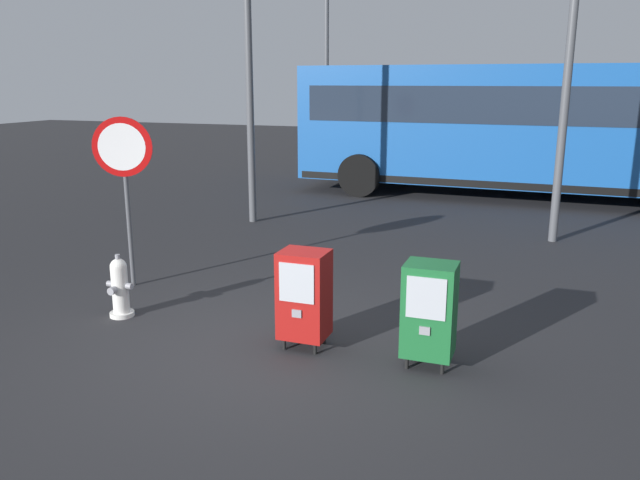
{
  "coord_description": "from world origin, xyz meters",
  "views": [
    {
      "loc": [
        2.69,
        -5.37,
        2.67
      ],
      "look_at": [
        0.3,
        1.2,
        0.9
      ],
      "focal_mm": 35.48,
      "sensor_mm": 36.0,
      "label": 1
    }
  ],
  "objects_px": {
    "fire_hydrant": "(120,287)",
    "street_light_far_left": "(327,29)",
    "stop_sign": "(124,166)",
    "bus_far": "(618,117)",
    "bus_near": "(531,124)",
    "newspaper_box_secondary": "(304,294)",
    "newspaper_box_primary": "(429,310)"
  },
  "relations": [
    {
      "from": "fire_hydrant",
      "to": "street_light_far_left",
      "type": "xyz_separation_m",
      "value": [
        -2.04,
        12.98,
        3.79
      ]
    },
    {
      "from": "stop_sign",
      "to": "bus_near",
      "type": "distance_m",
      "value": 9.81
    },
    {
      "from": "bus_near",
      "to": "street_light_far_left",
      "type": "relative_size",
      "value": 1.47
    },
    {
      "from": "fire_hydrant",
      "to": "street_light_far_left",
      "type": "bearing_deg",
      "value": 98.94
    },
    {
      "from": "newspaper_box_primary",
      "to": "street_light_far_left",
      "type": "distance_m",
      "value": 14.68
    },
    {
      "from": "fire_hydrant",
      "to": "street_light_far_left",
      "type": "relative_size",
      "value": 0.1
    },
    {
      "from": "newspaper_box_primary",
      "to": "bus_far",
      "type": "xyz_separation_m",
      "value": [
        2.6,
        13.36,
        1.14
      ]
    },
    {
      "from": "newspaper_box_secondary",
      "to": "street_light_far_left",
      "type": "relative_size",
      "value": 0.14
    },
    {
      "from": "newspaper_box_primary",
      "to": "stop_sign",
      "type": "xyz_separation_m",
      "value": [
        -4.16,
        1.09,
        1.03
      ]
    },
    {
      "from": "fire_hydrant",
      "to": "newspaper_box_secondary",
      "type": "distance_m",
      "value": 2.33
    },
    {
      "from": "newspaper_box_primary",
      "to": "newspaper_box_secondary",
      "type": "height_order",
      "value": "same"
    },
    {
      "from": "newspaper_box_secondary",
      "to": "stop_sign",
      "type": "height_order",
      "value": "stop_sign"
    },
    {
      "from": "newspaper_box_primary",
      "to": "street_light_far_left",
      "type": "xyz_separation_m",
      "value": [
        -5.64,
        13.07,
        3.57
      ]
    },
    {
      "from": "fire_hydrant",
      "to": "stop_sign",
      "type": "xyz_separation_m",
      "value": [
        -0.57,
        1.0,
        1.25
      ]
    },
    {
      "from": "newspaper_box_secondary",
      "to": "bus_far",
      "type": "xyz_separation_m",
      "value": [
        3.88,
        13.35,
        1.14
      ]
    },
    {
      "from": "stop_sign",
      "to": "bus_far",
      "type": "distance_m",
      "value": 14.01
    },
    {
      "from": "fire_hydrant",
      "to": "street_light_far_left",
      "type": "height_order",
      "value": "street_light_far_left"
    },
    {
      "from": "street_light_far_left",
      "to": "bus_far",
      "type": "bearing_deg",
      "value": 1.96
    },
    {
      "from": "bus_near",
      "to": "street_light_far_left",
      "type": "xyz_separation_m",
      "value": [
        -6.12,
        3.34,
        2.43
      ]
    },
    {
      "from": "bus_near",
      "to": "street_light_far_left",
      "type": "height_order",
      "value": "street_light_far_left"
    },
    {
      "from": "fire_hydrant",
      "to": "newspaper_box_primary",
      "type": "relative_size",
      "value": 0.73
    },
    {
      "from": "bus_far",
      "to": "street_light_far_left",
      "type": "bearing_deg",
      "value": -176.21
    },
    {
      "from": "newspaper_box_primary",
      "to": "bus_near",
      "type": "xyz_separation_m",
      "value": [
        0.48,
        9.73,
        1.14
      ]
    },
    {
      "from": "fire_hydrant",
      "to": "bus_near",
      "type": "height_order",
      "value": "bus_near"
    },
    {
      "from": "newspaper_box_secondary",
      "to": "newspaper_box_primary",
      "type": "bearing_deg",
      "value": -0.3
    },
    {
      "from": "bus_near",
      "to": "street_light_far_left",
      "type": "distance_m",
      "value": 7.39
    },
    {
      "from": "fire_hydrant",
      "to": "newspaper_box_secondary",
      "type": "bearing_deg",
      "value": -2.1
    },
    {
      "from": "street_light_far_left",
      "to": "bus_near",
      "type": "bearing_deg",
      "value": -28.65
    },
    {
      "from": "stop_sign",
      "to": "newspaper_box_secondary",
      "type": "bearing_deg",
      "value": -20.5
    },
    {
      "from": "newspaper_box_secondary",
      "to": "bus_near",
      "type": "bearing_deg",
      "value": 79.77
    },
    {
      "from": "newspaper_box_primary",
      "to": "stop_sign",
      "type": "relative_size",
      "value": 0.46
    },
    {
      "from": "fire_hydrant",
      "to": "stop_sign",
      "type": "relative_size",
      "value": 0.33
    }
  ]
}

